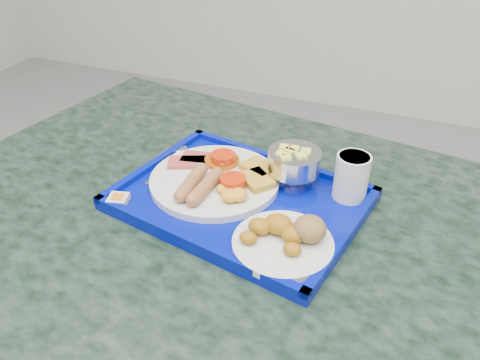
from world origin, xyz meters
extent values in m
cylinder|color=slate|center=(-0.19, 0.71, 0.39)|extent=(0.12, 0.12, 0.72)
cube|color=black|center=(-0.19, 0.71, 0.77)|extent=(1.38, 1.03, 0.04)
cube|color=#030F94|center=(-0.21, 0.74, 0.80)|extent=(0.49, 0.40, 0.01)
cube|color=#030F94|center=(-0.18, 0.90, 0.81)|extent=(0.44, 0.10, 0.01)
cube|color=#030F94|center=(-0.24, 0.59, 0.81)|extent=(0.44, 0.10, 0.01)
cube|color=#030F94|center=(0.00, 0.70, 0.81)|extent=(0.08, 0.32, 0.01)
cube|color=#030F94|center=(-0.41, 0.78, 0.81)|extent=(0.08, 0.32, 0.01)
cylinder|color=silver|center=(-0.27, 0.77, 0.81)|extent=(0.25, 0.25, 0.01)
cube|color=#AF4746|center=(-0.32, 0.82, 0.83)|extent=(0.09, 0.06, 0.01)
cube|color=#AF4746|center=(-0.34, 0.80, 0.83)|extent=(0.10, 0.08, 0.01)
cylinder|color=#C95808|center=(-0.28, 0.83, 0.83)|extent=(0.07, 0.07, 0.01)
sphere|color=#C95808|center=(-0.25, 0.83, 0.83)|extent=(0.01, 0.01, 0.01)
sphere|color=#C95808|center=(-0.26, 0.82, 0.83)|extent=(0.01, 0.01, 0.01)
sphere|color=#C95808|center=(-0.28, 0.82, 0.83)|extent=(0.01, 0.01, 0.01)
sphere|color=#C95808|center=(-0.28, 0.80, 0.83)|extent=(0.01, 0.01, 0.01)
sphere|color=#C95808|center=(-0.27, 0.80, 0.83)|extent=(0.01, 0.01, 0.01)
sphere|color=#C95808|center=(-0.28, 0.81, 0.83)|extent=(0.01, 0.01, 0.01)
sphere|color=#C95808|center=(-0.28, 0.83, 0.83)|extent=(0.01, 0.01, 0.01)
sphere|color=#C95808|center=(-0.28, 0.84, 0.83)|extent=(0.01, 0.01, 0.01)
sphere|color=#C95808|center=(-0.29, 0.84, 0.83)|extent=(0.01, 0.01, 0.01)
sphere|color=#C95808|center=(-0.29, 0.83, 0.83)|extent=(0.01, 0.01, 0.01)
sphere|color=#C95808|center=(-0.28, 0.85, 0.83)|extent=(0.01, 0.01, 0.01)
sphere|color=#C95808|center=(-0.28, 0.84, 0.83)|extent=(0.01, 0.01, 0.01)
sphere|color=#C95808|center=(-0.26, 0.83, 0.83)|extent=(0.01, 0.01, 0.01)
sphere|color=#C95808|center=(-0.29, 0.83, 0.83)|extent=(0.01, 0.01, 0.01)
sphere|color=#C95808|center=(-0.25, 0.84, 0.83)|extent=(0.01, 0.01, 0.01)
sphere|color=#C95808|center=(-0.29, 0.82, 0.83)|extent=(0.01, 0.01, 0.01)
cube|color=gold|center=(-0.20, 0.82, 0.83)|extent=(0.08, 0.07, 0.01)
cube|color=gold|center=(-0.19, 0.78, 0.83)|extent=(0.08, 0.08, 0.01)
cylinder|color=brown|center=(-0.30, 0.72, 0.83)|extent=(0.03, 0.10, 0.03)
cylinder|color=brown|center=(-0.27, 0.72, 0.83)|extent=(0.03, 0.10, 0.03)
ellipsoid|color=gold|center=(-0.22, 0.76, 0.83)|extent=(0.02, 0.02, 0.02)
ellipsoid|color=gold|center=(-0.23, 0.73, 0.83)|extent=(0.03, 0.03, 0.02)
ellipsoid|color=gold|center=(-0.23, 0.75, 0.83)|extent=(0.02, 0.02, 0.02)
ellipsoid|color=gold|center=(-0.23, 0.72, 0.83)|extent=(0.02, 0.02, 0.02)
ellipsoid|color=gold|center=(-0.21, 0.71, 0.83)|extent=(0.03, 0.03, 0.02)
ellipsoid|color=gold|center=(-0.21, 0.71, 0.83)|extent=(0.03, 0.03, 0.02)
ellipsoid|color=gold|center=(-0.20, 0.72, 0.83)|extent=(0.03, 0.03, 0.02)
ellipsoid|color=gold|center=(-0.23, 0.76, 0.83)|extent=(0.03, 0.03, 0.02)
ellipsoid|color=gold|center=(-0.23, 0.75, 0.83)|extent=(0.03, 0.03, 0.02)
cylinder|color=red|center=(-0.28, 0.82, 0.84)|extent=(0.05, 0.05, 0.01)
cylinder|color=red|center=(-0.22, 0.75, 0.84)|extent=(0.05, 0.05, 0.01)
cylinder|color=silver|center=(-0.09, 0.64, 0.81)|extent=(0.17, 0.17, 0.01)
ellipsoid|color=#9B6612|center=(-0.07, 0.62, 0.83)|extent=(0.03, 0.03, 0.02)
ellipsoid|color=#9B6612|center=(-0.08, 0.65, 0.83)|extent=(0.04, 0.03, 0.03)
ellipsoid|color=#9B6612|center=(-0.10, 0.66, 0.84)|extent=(0.05, 0.04, 0.03)
ellipsoid|color=#9B6612|center=(-0.13, 0.65, 0.83)|extent=(0.04, 0.03, 0.03)
ellipsoid|color=#9B6612|center=(-0.14, 0.62, 0.83)|extent=(0.03, 0.03, 0.02)
ellipsoid|color=olive|center=(-0.05, 0.66, 0.84)|extent=(0.06, 0.06, 0.04)
cylinder|color=silver|center=(-0.13, 0.83, 0.81)|extent=(0.06, 0.06, 0.01)
cylinder|color=silver|center=(-0.13, 0.83, 0.82)|extent=(0.02, 0.02, 0.02)
cylinder|color=silver|center=(-0.13, 0.83, 0.86)|extent=(0.10, 0.10, 0.04)
cube|color=#FEFF61|center=(-0.15, 0.84, 0.87)|extent=(0.02, 0.02, 0.02)
cube|color=#FEFF61|center=(-0.11, 0.82, 0.87)|extent=(0.03, 0.03, 0.02)
cube|color=#FEFF61|center=(-0.14, 0.81, 0.87)|extent=(0.03, 0.02, 0.02)
cube|color=#FEFF61|center=(-0.13, 0.84, 0.87)|extent=(0.02, 0.02, 0.02)
cube|color=#FEFF61|center=(-0.11, 0.84, 0.87)|extent=(0.02, 0.02, 0.02)
cube|color=#FEFF61|center=(-0.15, 0.82, 0.87)|extent=(0.02, 0.02, 0.02)
cube|color=#FEFF61|center=(-0.14, 0.83, 0.87)|extent=(0.02, 0.02, 0.02)
cylinder|color=silver|center=(-0.02, 0.83, 0.85)|extent=(0.06, 0.06, 0.09)
cylinder|color=orange|center=(-0.02, 0.83, 0.89)|extent=(0.06, 0.06, 0.01)
cube|color=silver|center=(-0.39, 0.78, 0.81)|extent=(0.01, 0.13, 0.00)
ellipsoid|color=silver|center=(-0.39, 0.86, 0.81)|extent=(0.03, 0.04, 0.01)
cube|color=silver|center=(-0.43, 0.78, 0.81)|extent=(0.03, 0.17, 0.00)
cube|color=silver|center=(-0.41, 0.65, 0.81)|extent=(0.04, 0.04, 0.01)
cube|color=orange|center=(-0.41, 0.65, 0.82)|extent=(0.03, 0.03, 0.00)
camera|label=1|loc=(0.06, 0.08, 1.33)|focal=35.00mm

